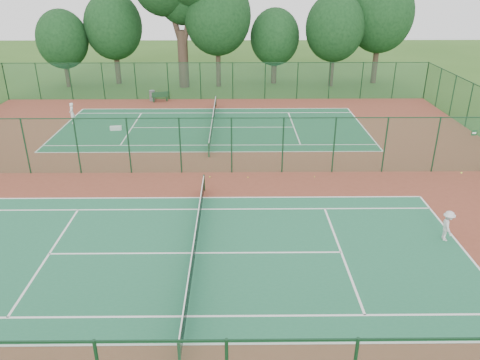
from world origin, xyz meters
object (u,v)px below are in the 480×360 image
kit_bag (116,128)px  trash_bin (152,96)px  player_near (448,226)px  player_far (72,113)px  bench (160,96)px

kit_bag → trash_bin: bearing=73.8°
player_near → player_far: player_far is taller
trash_bin → kit_bag: trash_bin is taller
player_near → trash_bin: player_near is taller
kit_bag → player_near: bearing=-48.3°
kit_bag → bench: bearing=68.4°
player_far → bench: 9.12m
bench → trash_bin: bearing=136.6°
bench → kit_bag: (-2.20, -8.62, -0.34)m
player_near → trash_bin: 30.84m
player_far → bench: bearing=115.7°
player_far → bench: size_ratio=1.03×
player_far → trash_bin: 8.90m
player_far → trash_bin: (5.27, 7.16, -0.36)m
trash_bin → player_near: bearing=-55.4°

